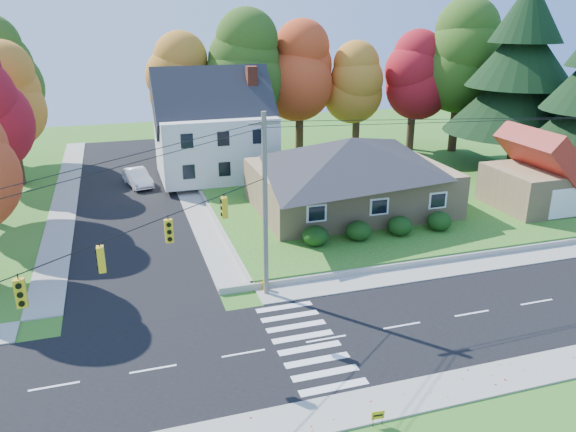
% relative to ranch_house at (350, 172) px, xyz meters
% --- Properties ---
extents(ground, '(120.00, 120.00, 0.00)m').
position_rel_ranch_house_xyz_m(ground, '(-8.00, -16.00, -3.27)').
color(ground, '#3D7923').
extents(road_main, '(90.00, 8.00, 0.02)m').
position_rel_ranch_house_xyz_m(road_main, '(-8.00, -16.00, -3.26)').
color(road_main, black).
rests_on(road_main, ground).
extents(road_cross, '(8.00, 44.00, 0.02)m').
position_rel_ranch_house_xyz_m(road_cross, '(-16.00, 10.00, -3.25)').
color(road_cross, black).
rests_on(road_cross, ground).
extents(sidewalk_north, '(90.00, 2.00, 0.08)m').
position_rel_ranch_house_xyz_m(sidewalk_north, '(-8.00, -11.00, -3.23)').
color(sidewalk_north, '#9C9A90').
rests_on(sidewalk_north, ground).
extents(sidewalk_south, '(90.00, 2.00, 0.08)m').
position_rel_ranch_house_xyz_m(sidewalk_south, '(-8.00, -21.00, -3.23)').
color(sidewalk_south, '#9C9A90').
rests_on(sidewalk_south, ground).
extents(lawn, '(30.00, 30.00, 0.50)m').
position_rel_ranch_house_xyz_m(lawn, '(5.00, 5.00, -3.02)').
color(lawn, '#3D7923').
rests_on(lawn, ground).
extents(ranch_house, '(14.60, 10.60, 5.40)m').
position_rel_ranch_house_xyz_m(ranch_house, '(0.00, 0.00, 0.00)').
color(ranch_house, tan).
rests_on(ranch_house, lawn).
extents(colonial_house, '(10.40, 8.40, 9.60)m').
position_rel_ranch_house_xyz_m(colonial_house, '(-7.96, 12.00, 1.32)').
color(colonial_house, silver).
rests_on(colonial_house, lawn).
extents(garage, '(7.30, 6.30, 4.60)m').
position_rel_ranch_house_xyz_m(garage, '(14.00, -4.01, -0.42)').
color(garage, tan).
rests_on(garage, lawn).
extents(hedge_row, '(10.70, 1.70, 1.27)m').
position_rel_ranch_house_xyz_m(hedge_row, '(-0.50, -6.20, -2.13)').
color(hedge_row, '#163A10').
rests_on(hedge_row, lawn).
extents(traffic_infrastructure, '(38.10, 10.66, 10.00)m').
position_rel_ranch_house_xyz_m(traffic_infrastructure, '(-8.15, -14.65, 1.88)').
color(traffic_infrastructure, '#666059').
rests_on(traffic_infrastructure, ground).
extents(tree_lot_0, '(6.72, 6.72, 12.51)m').
position_rel_ranch_house_xyz_m(tree_lot_0, '(-10.00, 18.00, 5.04)').
color(tree_lot_0, '#3F2A19').
rests_on(tree_lot_0, lawn).
extents(tree_lot_1, '(7.84, 7.84, 14.60)m').
position_rel_ranch_house_xyz_m(tree_lot_1, '(-4.00, 17.00, 6.35)').
color(tree_lot_1, '#3F2A19').
rests_on(tree_lot_1, lawn).
extents(tree_lot_2, '(7.28, 7.28, 13.56)m').
position_rel_ranch_house_xyz_m(tree_lot_2, '(2.00, 18.00, 5.70)').
color(tree_lot_2, '#3F2A19').
rests_on(tree_lot_2, lawn).
extents(tree_lot_3, '(6.16, 6.16, 11.47)m').
position_rel_ranch_house_xyz_m(tree_lot_3, '(8.00, 17.00, 4.39)').
color(tree_lot_3, '#3F2A19').
rests_on(tree_lot_3, lawn).
extents(tree_lot_4, '(6.72, 6.72, 12.51)m').
position_rel_ranch_house_xyz_m(tree_lot_4, '(14.00, 16.00, 5.04)').
color(tree_lot_4, '#3F2A19').
rests_on(tree_lot_4, lawn).
extents(tree_lot_5, '(8.40, 8.40, 15.64)m').
position_rel_ranch_house_xyz_m(tree_lot_5, '(18.00, 14.00, 7.00)').
color(tree_lot_5, '#3F2A19').
rests_on(tree_lot_5, lawn).
extents(conifer_east_a, '(12.80, 12.80, 16.96)m').
position_rel_ranch_house_xyz_m(conifer_east_a, '(19.00, 6.00, 6.12)').
color(conifer_east_a, '#3F2A19').
rests_on(conifer_east_a, lawn).
extents(tree_west_2, '(6.72, 6.72, 12.51)m').
position_rel_ranch_house_xyz_m(tree_west_2, '(-25.00, 16.00, 4.54)').
color(tree_west_2, '#3F2A19').
rests_on(tree_west_2, ground).
extents(white_car, '(2.57, 4.86, 1.52)m').
position_rel_ranch_house_xyz_m(white_car, '(-15.01, 12.31, -2.48)').
color(white_car, silver).
rests_on(white_car, road_cross).
extents(fire_hydrant, '(0.48, 0.37, 0.84)m').
position_rel_ranch_house_xyz_m(fire_hydrant, '(-9.44, -10.38, -2.86)').
color(fire_hydrant, '#ECA800').
rests_on(fire_hydrant, ground).
extents(yard_sign, '(0.51, 0.06, 0.64)m').
position_rel_ranch_house_xyz_m(yard_sign, '(-8.28, -22.07, -2.81)').
color(yard_sign, black).
rests_on(yard_sign, ground).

